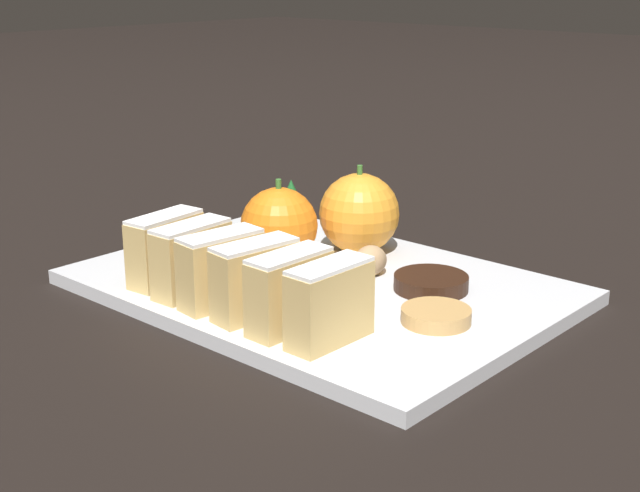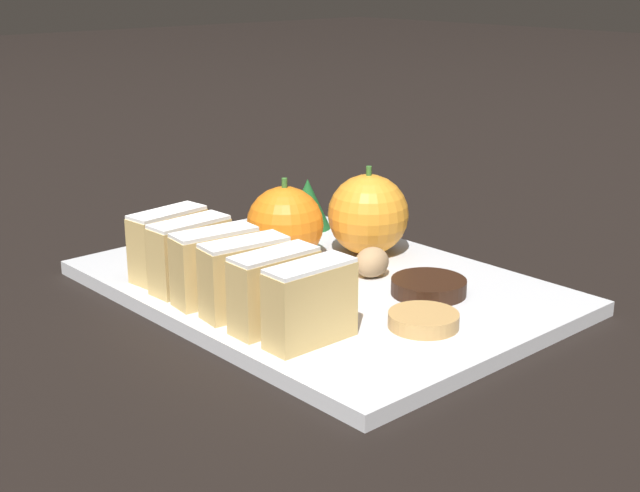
{
  "view_description": "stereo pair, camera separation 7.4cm",
  "coord_description": "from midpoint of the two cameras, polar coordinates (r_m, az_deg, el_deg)",
  "views": [
    {
      "loc": [
        -0.52,
        -0.47,
        0.26
      ],
      "look_at": [
        0.0,
        0.0,
        0.04
      ],
      "focal_mm": 50.0,
      "sensor_mm": 36.0,
      "label": 1
    },
    {
      "loc": [
        -0.47,
        -0.52,
        0.26
      ],
      "look_at": [
        0.0,
        0.0,
        0.04
      ],
      "focal_mm": 50.0,
      "sensor_mm": 36.0,
      "label": 2
    }
  ],
  "objects": [
    {
      "name": "stollen_slice_fourth",
      "position": [
        0.69,
        -9.39,
        -1.54
      ],
      "size": [
        0.07,
        0.03,
        0.06
      ],
      "color": "tan",
      "rests_on": "serving_platter"
    },
    {
      "name": "orange_far",
      "position": [
        0.78,
        -5.33,
        1.25
      ],
      "size": [
        0.07,
        0.07,
        0.08
      ],
      "color": "orange",
      "rests_on": "serving_platter"
    },
    {
      "name": "chocolate_cookie",
      "position": [
        0.72,
        4.24,
        -2.41
      ],
      "size": [
        0.06,
        0.06,
        0.01
      ],
      "color": "black",
      "rests_on": "serving_platter"
    },
    {
      "name": "stollen_slice_third",
      "position": [
        0.67,
        -7.34,
        -2.21
      ],
      "size": [
        0.07,
        0.03,
        0.06
      ],
      "color": "tan",
      "rests_on": "serving_platter"
    },
    {
      "name": "stollen_slice_sixth",
      "position": [
        0.75,
        -12.65,
        -0.21
      ],
      "size": [
        0.07,
        0.03,
        0.06
      ],
      "color": "tan",
      "rests_on": "serving_platter"
    },
    {
      "name": "walnut",
      "position": [
        0.75,
        0.45,
        -0.98
      ],
      "size": [
        0.03,
        0.03,
        0.03
      ],
      "color": "tan",
      "rests_on": "serving_platter"
    },
    {
      "name": "ground_plane",
      "position": [
        0.75,
        -2.81,
        -3.11
      ],
      "size": [
        6.0,
        6.0,
        0.0
      ],
      "primitive_type": "plane",
      "color": "black"
    },
    {
      "name": "gingerbread_cookie",
      "position": [
        0.66,
        4.27,
        -4.53
      ],
      "size": [
        0.05,
        0.05,
        0.01
      ],
      "color": "tan",
      "rests_on": "serving_platter"
    },
    {
      "name": "evergreen_sprig",
      "position": [
        0.89,
        -4.23,
        2.66
      ],
      "size": [
        0.05,
        0.05,
        0.05
      ],
      "color": "#195623",
      "rests_on": "serving_platter"
    },
    {
      "name": "serving_platter",
      "position": [
        0.75,
        -2.82,
        -2.68
      ],
      "size": [
        0.28,
        0.38,
        0.01
      ],
      "color": "silver",
      "rests_on": "ground_plane"
    },
    {
      "name": "orange_near",
      "position": [
        0.81,
        -0.08,
        2.07
      ],
      "size": [
        0.07,
        0.07,
        0.08
      ],
      "color": "orange",
      "rests_on": "serving_platter"
    },
    {
      "name": "stollen_slice_front",
      "position": [
        0.62,
        -2.81,
        -3.75
      ],
      "size": [
        0.07,
        0.03,
        0.06
      ],
      "color": "tan",
      "rests_on": "serving_platter"
    },
    {
      "name": "stollen_slice_fifth",
      "position": [
        0.72,
        -11.13,
        -0.86
      ],
      "size": [
        0.07,
        0.03,
        0.06
      ],
      "color": "tan",
      "rests_on": "serving_platter"
    },
    {
      "name": "stollen_slice_second",
      "position": [
        0.64,
        -5.27,
        -2.99
      ],
      "size": [
        0.07,
        0.03,
        0.06
      ],
      "color": "tan",
      "rests_on": "serving_platter"
    }
  ]
}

